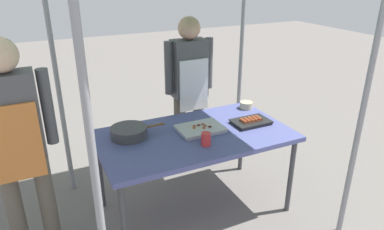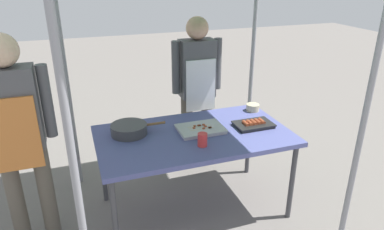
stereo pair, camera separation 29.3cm
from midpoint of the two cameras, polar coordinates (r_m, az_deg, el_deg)
ground_plane at (r=3.35m, az=-2.21°, el=-14.71°), size 18.00×18.00×0.00m
stall_table at (r=2.97m, az=-2.41°, el=-4.00°), size 1.60×0.90×0.75m
tray_grilled_sausages at (r=3.15m, az=6.84°, el=-1.11°), size 0.33×0.22×0.06m
tray_meat_skewers at (r=3.00m, az=-1.43°, el=-2.27°), size 0.39×0.28×0.04m
cooking_wok at (r=2.95m, az=-12.91°, el=-2.71°), size 0.46×0.30×0.09m
condiment_bowl at (r=3.48m, az=6.35°, el=1.53°), size 0.12×0.12×0.07m
drink_cup_near_edge at (r=2.74m, az=-0.80°, el=-3.97°), size 0.08×0.08×0.10m
vendor_woman at (r=3.59m, az=-2.77°, el=5.15°), size 0.52×0.23×1.61m
customer_nearby at (r=2.71m, az=-29.20°, el=-3.20°), size 0.52×0.23×1.65m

